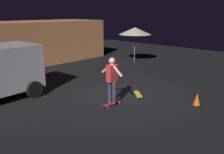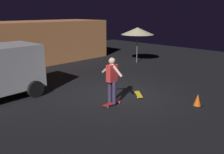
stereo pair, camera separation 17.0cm
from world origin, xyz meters
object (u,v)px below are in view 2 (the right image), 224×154
Objects in this scene: patio_umbrella at (138,31)px; skateboard_spare at (138,94)px; skater at (112,77)px; skateboard_ridden at (112,103)px; traffic_cone at (197,101)px.

skateboard_spare is (-4.99, -4.10, -2.02)m from patio_umbrella.
patio_umbrella is at bearing 32.02° from skater.
skater is (0.00, 0.00, 0.98)m from skateboard_ridden.
patio_umbrella is 7.84m from skateboard_ridden.
patio_umbrella is at bearing 55.11° from traffic_cone.
patio_umbrella reaches higher than traffic_cone.
skateboard_spare is at bearing -140.55° from patio_umbrella.
skateboard_ridden is (-6.42, -4.02, -2.02)m from patio_umbrella.
skateboard_spare is 1.74m from skater.
skateboard_ridden is 1.44m from skateboard_spare.
skater is at bearing 131.98° from traffic_cone.
traffic_cone reaches higher than skateboard_spare.
patio_umbrella is 3.19× the size of skateboard_spare.
traffic_cone is at bearing -74.52° from skateboard_spare.
traffic_cone is at bearing -48.02° from skateboard_ridden.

